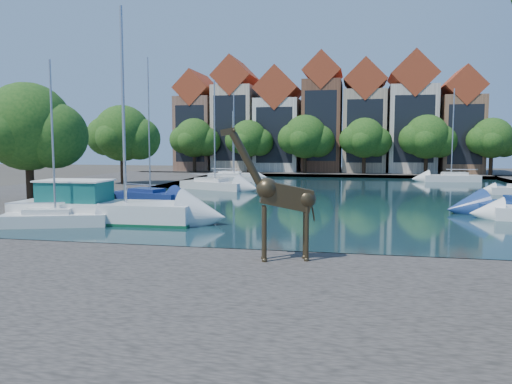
% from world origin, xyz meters
% --- Properties ---
extents(ground, '(160.00, 160.00, 0.00)m').
position_xyz_m(ground, '(0.00, 0.00, 0.00)').
color(ground, '#38332B').
rests_on(ground, ground).
extents(water_basin, '(38.00, 50.00, 0.08)m').
position_xyz_m(water_basin, '(0.00, 24.00, 0.04)').
color(water_basin, black).
rests_on(water_basin, ground).
extents(near_quay, '(50.00, 14.00, 0.50)m').
position_xyz_m(near_quay, '(0.00, -7.00, 0.25)').
color(near_quay, '#4F4945').
rests_on(near_quay, ground).
extents(far_quay, '(60.00, 16.00, 0.50)m').
position_xyz_m(far_quay, '(0.00, 56.00, 0.25)').
color(far_quay, '#4F4945').
rests_on(far_quay, ground).
extents(left_quay, '(14.00, 52.00, 0.50)m').
position_xyz_m(left_quay, '(-25.00, 24.00, 0.25)').
color(left_quay, '#4F4945').
rests_on(left_quay, ground).
extents(townhouse_west_end, '(5.44, 9.18, 14.93)m').
position_xyz_m(townhouse_west_end, '(-23.00, 55.99, 7.36)').
color(townhouse_west_end, brown).
rests_on(townhouse_west_end, far_quay).
extents(townhouse_west_mid, '(5.94, 9.18, 16.79)m').
position_xyz_m(townhouse_west_mid, '(-17.00, 55.99, 8.23)').
color(townhouse_west_mid, beige).
rests_on(townhouse_west_mid, far_quay).
extents(townhouse_west_inner, '(6.43, 9.18, 15.15)m').
position_xyz_m(townhouse_west_inner, '(-10.50, 55.99, 7.35)').
color(townhouse_west_inner, silver).
rests_on(townhouse_west_inner, far_quay).
extents(townhouse_center, '(5.44, 9.18, 16.93)m').
position_xyz_m(townhouse_center, '(-4.00, 55.99, 8.36)').
color(townhouse_center, brown).
rests_on(townhouse_center, far_quay).
extents(townhouse_east_inner, '(5.94, 9.18, 15.79)m').
position_xyz_m(townhouse_east_inner, '(2.00, 55.99, 7.73)').
color(townhouse_east_inner, tan).
rests_on(townhouse_east_inner, far_quay).
extents(townhouse_east_mid, '(6.43, 9.18, 16.65)m').
position_xyz_m(townhouse_east_mid, '(8.50, 55.99, 8.10)').
color(townhouse_east_mid, beige).
rests_on(townhouse_east_mid, far_quay).
extents(townhouse_east_end, '(5.44, 9.18, 14.43)m').
position_xyz_m(townhouse_east_end, '(15.00, 55.99, 7.11)').
color(townhouse_east_end, '#8B6043').
rests_on(townhouse_east_end, far_quay).
extents(far_tree_far_west, '(7.28, 5.60, 7.68)m').
position_xyz_m(far_tree_far_west, '(-21.90, 50.49, 5.18)').
color(far_tree_far_west, '#332114').
rests_on(far_tree_far_west, far_quay).
extents(far_tree_west, '(6.76, 5.20, 7.36)m').
position_xyz_m(far_tree_west, '(-13.91, 50.49, 5.08)').
color(far_tree_west, '#332114').
rests_on(far_tree_west, far_quay).
extents(far_tree_mid_west, '(7.80, 6.00, 8.00)m').
position_xyz_m(far_tree_mid_west, '(-5.89, 50.49, 5.29)').
color(far_tree_mid_west, '#332114').
rests_on(far_tree_mid_west, far_quay).
extents(far_tree_mid_east, '(7.02, 5.40, 7.52)m').
position_xyz_m(far_tree_mid_east, '(2.10, 50.49, 5.13)').
color(far_tree_mid_east, '#332114').
rests_on(far_tree_mid_east, far_quay).
extents(far_tree_east, '(7.54, 5.80, 7.84)m').
position_xyz_m(far_tree_east, '(10.11, 50.49, 5.24)').
color(far_tree_east, '#332114').
rests_on(far_tree_east, far_quay).
extents(far_tree_far_east, '(6.76, 5.20, 7.36)m').
position_xyz_m(far_tree_far_east, '(18.09, 50.49, 5.08)').
color(far_tree_far_east, '#332114').
rests_on(far_tree_far_east, far_quay).
extents(side_tree_left_near, '(7.80, 6.00, 8.20)m').
position_xyz_m(side_tree_left_near, '(-20.89, 11.99, 5.49)').
color(side_tree_left_near, '#332114').
rests_on(side_tree_left_near, left_quay).
extents(side_tree_left_far, '(7.28, 5.60, 7.88)m').
position_xyz_m(side_tree_left_far, '(-21.90, 27.99, 5.38)').
color(side_tree_left_far, '#332114').
rests_on(side_tree_left_far, left_quay).
extents(giraffe_statue, '(3.18, 1.16, 4.60)m').
position_xyz_m(giraffe_statue, '(-1.53, -1.57, 2.76)').
color(giraffe_statue, '#382D1C').
rests_on(giraffe_statue, near_quay).
extents(motorsailer, '(10.61, 3.37, 11.99)m').
position_xyz_m(motorsailer, '(-13.36, 7.54, 1.00)').
color(motorsailer, silver).
rests_on(motorsailer, water_basin).
extents(sailboat_left_a, '(5.88, 3.60, 8.92)m').
position_xyz_m(sailboat_left_a, '(-15.00, 5.75, 0.60)').
color(sailboat_left_a, silver).
rests_on(sailboat_left_a, water_basin).
extents(sailboat_left_b, '(6.46, 4.05, 11.13)m').
position_xyz_m(sailboat_left_b, '(-15.00, 18.50, 0.59)').
color(sailboat_left_b, navy).
rests_on(sailboat_left_b, water_basin).
extents(sailboat_left_c, '(7.42, 4.91, 10.58)m').
position_xyz_m(sailboat_left_c, '(-12.55, 28.52, 0.67)').
color(sailboat_left_c, silver).
rests_on(sailboat_left_c, water_basin).
extents(sailboat_left_d, '(5.32, 2.00, 10.19)m').
position_xyz_m(sailboat_left_d, '(-12.85, 37.45, 0.63)').
color(sailboat_left_d, silver).
rests_on(sailboat_left_d, water_basin).
extents(sailboat_left_e, '(6.15, 2.17, 8.59)m').
position_xyz_m(sailboat_left_e, '(-14.49, 43.50, 0.58)').
color(sailboat_left_e, white).
rests_on(sailboat_left_e, water_basin).
extents(sailboat_right_d, '(6.47, 2.72, 10.85)m').
position_xyz_m(sailboat_right_d, '(12.00, 43.59, 0.69)').
color(sailboat_right_d, silver).
rests_on(sailboat_right_d, water_basin).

